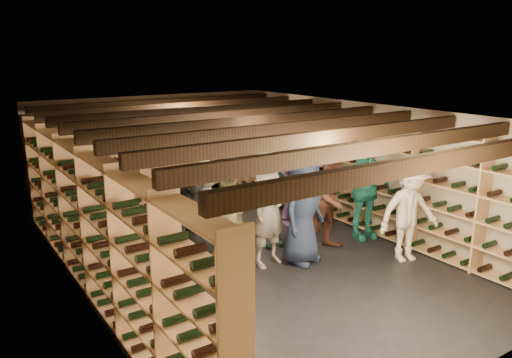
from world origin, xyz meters
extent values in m
plane|color=black|center=(0.00, 0.00, 0.00)|extent=(8.00, 8.00, 0.00)
cube|color=tan|center=(0.00, 4.00, 1.20)|extent=(5.50, 0.02, 2.40)
cube|color=tan|center=(0.00, -4.00, 1.20)|extent=(5.50, 0.02, 2.40)
cube|color=tan|center=(-2.75, 0.00, 1.20)|extent=(0.02, 8.00, 2.40)
cube|color=tan|center=(2.75, 0.00, 1.20)|extent=(0.02, 8.00, 2.40)
cube|color=beige|center=(0.00, 0.00, 2.40)|extent=(5.50, 8.00, 0.01)
cube|color=black|center=(0.00, -3.50, 2.26)|extent=(5.40, 0.12, 0.18)
cube|color=black|center=(0.00, -2.62, 2.26)|extent=(5.40, 0.12, 0.18)
cube|color=black|center=(0.00, -1.75, 2.26)|extent=(5.40, 0.12, 0.18)
cube|color=black|center=(0.00, -0.88, 2.26)|extent=(5.40, 0.12, 0.18)
cube|color=black|center=(0.00, 0.00, 2.26)|extent=(5.40, 0.12, 0.18)
cube|color=black|center=(0.00, 0.88, 2.26)|extent=(5.40, 0.12, 0.18)
cube|color=black|center=(0.00, 1.75, 2.26)|extent=(5.40, 0.12, 0.18)
cube|color=black|center=(0.00, 2.62, 2.26)|extent=(5.40, 0.12, 0.18)
cube|color=black|center=(0.00, 3.50, 2.26)|extent=(5.40, 0.12, 0.18)
cube|color=tan|center=(-2.57, 0.00, 1.07)|extent=(0.32, 7.50, 2.15)
cube|color=tan|center=(2.57, 0.00, 1.07)|extent=(0.32, 7.50, 2.15)
cube|color=tan|center=(0.00, 3.83, 1.07)|extent=(4.70, 0.30, 2.15)
cube|color=tan|center=(-0.31, 1.39, 0.09)|extent=(0.59, 0.50, 0.17)
cube|color=tan|center=(-0.31, 1.39, 0.26)|extent=(0.59, 0.50, 0.17)
cube|color=tan|center=(-0.31, 1.39, 0.43)|extent=(0.59, 0.50, 0.17)
cube|color=tan|center=(-0.31, 1.39, 0.59)|extent=(0.59, 0.50, 0.17)
cube|color=tan|center=(0.32, 1.30, 0.09)|extent=(0.55, 0.42, 0.17)
cube|color=tan|center=(0.32, 1.30, 0.26)|extent=(0.55, 0.42, 0.17)
cube|color=tan|center=(0.32, 1.30, 0.43)|extent=(0.55, 0.42, 0.17)
cube|color=tan|center=(-0.10, 1.30, 0.09)|extent=(0.57, 0.46, 0.17)
imported|color=black|center=(-0.97, 0.28, 0.74)|extent=(0.82, 0.63, 1.49)
imported|color=black|center=(-1.20, -0.42, 0.82)|extent=(0.63, 0.44, 1.64)
imported|color=brown|center=(-0.59, -0.35, 0.92)|extent=(0.93, 0.74, 1.84)
imported|color=beige|center=(2.02, -1.60, 0.84)|extent=(1.20, 0.88, 1.67)
imported|color=#258872|center=(2.18, -0.45, 0.92)|extent=(1.14, 0.64, 1.84)
imported|color=maroon|center=(-1.47, 0.06, 0.79)|extent=(1.53, 0.94, 1.58)
imported|color=#1D2641|center=(0.55, -0.69, 0.94)|extent=(1.07, 0.88, 1.87)
imported|color=gray|center=(0.05, -0.48, 0.94)|extent=(0.76, 0.57, 1.87)
imported|color=#49271C|center=(1.29, -0.55, 0.95)|extent=(0.97, 0.79, 1.89)
imported|color=#BBB6AB|center=(-0.49, 0.63, 0.79)|extent=(1.13, 0.83, 1.57)
imported|color=#284937|center=(0.54, 0.17, 0.84)|extent=(1.03, 0.54, 1.68)
imported|color=#88629C|center=(1.64, 0.95, 0.91)|extent=(1.76, 1.20, 1.83)
imported|color=#37383D|center=(2.18, 0.82, 0.89)|extent=(1.00, 0.80, 1.78)
camera|label=1|loc=(-4.29, -6.58, 3.34)|focal=35.00mm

